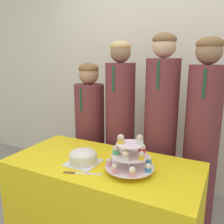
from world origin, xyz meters
TOP-DOWN VIEW (x-y plane):
  - wall_back at (0.00, 1.61)m, footprint 9.00×0.06m
  - table at (0.00, 0.34)m, footprint 1.38×0.67m
  - round_cake at (-0.11, 0.25)m, footprint 0.22×0.22m
  - cake_knife at (-0.07, 0.11)m, footprint 0.25×0.11m
  - cupcake_stand at (0.23, 0.29)m, footprint 0.32×0.32m
  - student_0 at (-0.48, 0.92)m, footprint 0.30×0.30m
  - student_1 at (-0.14, 0.92)m, footprint 0.27×0.28m
  - student_2 at (0.25, 0.92)m, footprint 0.29×0.29m
  - student_3 at (0.60, 0.92)m, footprint 0.28×0.28m

SIDE VIEW (x-z plane):
  - table at x=0.00m, z-range 0.00..0.74m
  - student_0 at x=-0.48m, z-range -0.03..1.40m
  - cake_knife at x=-0.07m, z-range 0.74..0.75m
  - student_1 at x=-0.14m, z-range -0.03..1.60m
  - round_cake at x=-0.11m, z-range 0.74..0.85m
  - student_3 at x=0.60m, z-range -0.02..1.61m
  - student_2 at x=0.25m, z-range -0.03..1.65m
  - cupcake_stand at x=0.23m, z-range 0.72..0.98m
  - wall_back at x=0.00m, z-range 0.00..2.70m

